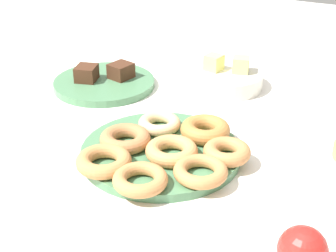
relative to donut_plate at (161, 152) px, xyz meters
name	(u,v)px	position (x,y,z in m)	size (l,w,h in m)	color
ground_plane	(161,156)	(0.00, 0.00, -0.01)	(2.40, 2.40, 0.00)	white
donut_plate	(161,152)	(0.00, 0.00, 0.00)	(0.29, 0.29, 0.02)	#4C7F56
donut_0	(140,179)	(0.02, -0.12, 0.02)	(0.09, 0.09, 0.02)	#C6844C
donut_1	(205,130)	(0.06, 0.07, 0.02)	(0.09, 0.09, 0.03)	#BC7A3D
donut_2	(125,139)	(-0.06, -0.02, 0.02)	(0.09, 0.09, 0.03)	#B27547
donut_3	(201,171)	(0.10, -0.06, 0.02)	(0.09, 0.09, 0.02)	#C6844C
donut_4	(159,123)	(-0.03, 0.06, 0.02)	(0.08, 0.08, 0.02)	#EABC84
donut_5	(172,151)	(0.03, -0.02, 0.02)	(0.09, 0.09, 0.03)	tan
donut_6	(104,161)	(-0.06, -0.10, 0.02)	(0.09, 0.09, 0.03)	#C6844C
donut_7	(227,152)	(0.12, 0.02, 0.02)	(0.08, 0.08, 0.03)	#C6844C
cake_plate	(104,83)	(-0.25, 0.22, 0.00)	(0.23, 0.23, 0.02)	#4C7F56
brownie_near	(87,73)	(-0.29, 0.20, 0.03)	(0.05, 0.05, 0.03)	#472819
brownie_far	(121,71)	(-0.22, 0.25, 0.03)	(0.05, 0.05, 0.03)	#472819
fruit_bowl	(225,80)	(0.00, 0.34, 0.01)	(0.17, 0.17, 0.04)	silver
melon_chunk_left	(214,63)	(-0.03, 0.34, 0.05)	(0.04, 0.04, 0.04)	#DBD67A
melon_chunk_right	(241,65)	(0.03, 0.35, 0.05)	(0.04, 0.04, 0.04)	#DBD67A
apple	(302,251)	(0.29, -0.18, 0.02)	(0.06, 0.06, 0.06)	red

